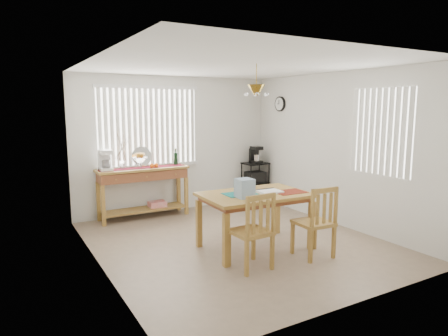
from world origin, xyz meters
TOP-DOWN VIEW (x-y plane):
  - ground at (0.00, 0.00)m, footprint 4.00×4.50m
  - room_shell at (0.00, 0.02)m, footprint 4.20×4.70m
  - sideboard at (-0.76, 2.00)m, footprint 1.65×0.46m
  - sideboard_items at (-1.04, 2.01)m, footprint 1.57×0.39m
  - wire_cart at (1.70, 2.00)m, footprint 0.50×0.40m
  - cart_items at (1.70, 2.01)m, footprint 0.20×0.24m
  - dining_table at (0.09, -0.35)m, footprint 1.54×1.02m
  - table_items at (-0.06, -0.47)m, footprint 1.15×0.58m
  - chair_left at (-0.36, -0.96)m, footprint 0.48×0.48m
  - chair_right at (0.60, -1.05)m, footprint 0.48×0.48m

SIDE VIEW (x-z plane):
  - ground at x=0.00m, z-range -0.01..0.00m
  - chair_right at x=0.60m, z-range -0.01..0.98m
  - chair_left at x=-0.36m, z-range -0.01..0.98m
  - wire_cart at x=1.70m, z-range 0.09..0.94m
  - sideboard at x=-0.76m, z-range 0.23..1.16m
  - dining_table at x=0.09m, z-range 0.31..1.12m
  - table_items at x=-0.06m, z-range 0.77..1.03m
  - cart_items at x=1.70m, z-range 0.84..1.19m
  - sideboard_items at x=-1.04m, z-range 0.72..1.43m
  - room_shell at x=0.00m, z-range 0.34..3.04m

